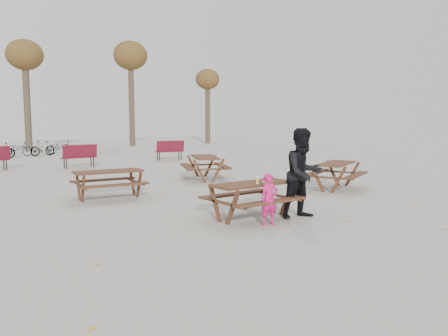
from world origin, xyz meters
TOP-DOWN VIEW (x-y plane):
  - ground at (0.00, 0.00)m, footprint 80.00×80.00m
  - main_picnic_table at (0.00, 0.00)m, footprint 1.80×1.45m
  - food_tray at (0.26, -0.18)m, footprint 0.18×0.11m
  - bread_roll at (0.26, -0.18)m, footprint 0.14×0.06m
  - soda_bottle at (0.00, -0.18)m, footprint 0.07×0.07m
  - child at (-0.10, -0.66)m, footprint 0.42×0.31m
  - adult at (0.92, -0.61)m, footprint 1.02×0.84m
  - picnic_table_east at (4.65, 1.54)m, footprint 2.32×2.12m
  - picnic_table_north at (-1.56, 4.07)m, footprint 1.93×1.63m
  - picnic_table_far at (2.64, 5.68)m, footprint 2.19×2.38m
  - park_bench_row at (-0.80, 12.48)m, footprint 12.53×1.62m
  - tree_row at (0.90, 25.15)m, footprint 32.17×3.52m
  - fallen_leaves at (0.50, 2.50)m, footprint 11.00×11.00m

SIDE VIEW (x-z plane):
  - ground at x=0.00m, z-range 0.00..0.00m
  - fallen_leaves at x=0.50m, z-range 0.00..0.01m
  - picnic_table_north at x=-1.56m, z-range 0.00..0.76m
  - picnic_table_east at x=4.65m, z-range 0.00..0.81m
  - picnic_table_far at x=2.64m, z-range 0.00..0.82m
  - park_bench_row at x=-0.80m, z-range 0.00..1.03m
  - child at x=-0.10m, z-range 0.00..1.04m
  - main_picnic_table at x=0.00m, z-range 0.20..0.97m
  - food_tray at x=0.26m, z-range 0.78..0.81m
  - bread_roll at x=0.26m, z-range 0.81..0.86m
  - soda_bottle at x=0.00m, z-range 0.76..0.93m
  - adult at x=0.92m, z-range 0.00..1.94m
  - tree_row at x=0.90m, z-range 2.06..10.32m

